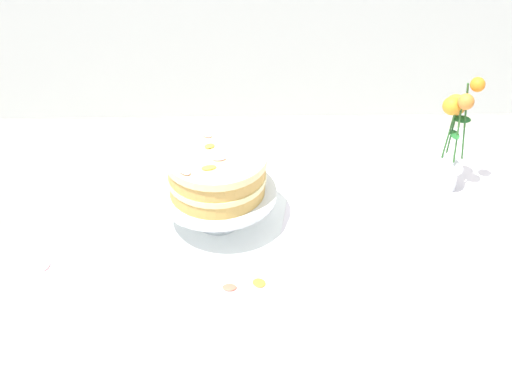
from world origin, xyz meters
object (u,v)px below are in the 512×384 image
dining_table (281,270)px  flower_vase (452,143)px  cake_stand (218,196)px  layer_cake (217,173)px

dining_table → flower_vase: size_ratio=4.22×
cake_stand → layer_cake: bearing=-155.3°
layer_cake → flower_vase: size_ratio=0.73×
flower_vase → dining_table: bearing=-153.7°
dining_table → cake_stand: cake_stand is taller
dining_table → layer_cake: bearing=153.2°
layer_cake → flower_vase: flower_vase is taller
dining_table → cake_stand: size_ratio=4.83×
layer_cake → flower_vase: 0.62m
dining_table → layer_cake: 0.30m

